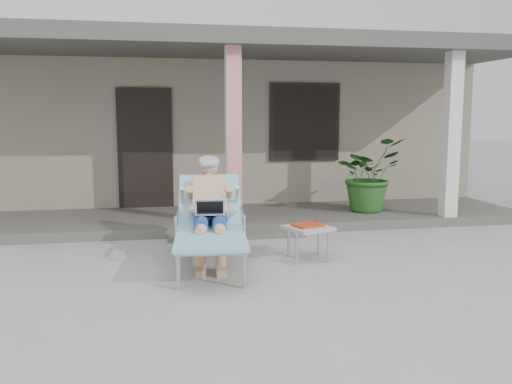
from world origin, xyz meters
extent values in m
plane|color=#9E9E99|center=(0.00, 0.00, 0.00)|extent=(60.00, 60.00, 0.00)
cube|color=gray|center=(0.00, 6.50, 1.50)|extent=(10.00, 5.00, 3.00)
cube|color=#474442|center=(0.00, 6.50, 3.15)|extent=(10.40, 5.40, 0.30)
cube|color=black|center=(-1.30, 3.97, 1.20)|extent=(0.95, 0.06, 2.10)
cube|color=black|center=(1.60, 3.97, 1.65)|extent=(1.20, 0.06, 1.30)
cube|color=black|center=(1.60, 3.96, 1.65)|extent=(1.32, 0.05, 1.42)
cube|color=#605B56|center=(0.00, 3.00, 0.07)|extent=(10.00, 2.00, 0.15)
cube|color=red|center=(0.00, 2.15, 1.45)|extent=(0.22, 0.22, 2.61)
cube|color=silver|center=(3.50, 2.15, 1.45)|extent=(0.22, 0.22, 2.61)
cube|color=#474442|center=(0.00, 3.00, 2.88)|extent=(10.00, 2.30, 0.24)
cube|color=#605B56|center=(0.00, 1.85, 0.04)|extent=(2.00, 0.30, 0.07)
cylinder|color=#B7B7BC|center=(-0.94, -0.38, 0.20)|extent=(0.05, 0.05, 0.40)
cylinder|color=#B7B7BC|center=(-0.28, -0.45, 0.20)|extent=(0.05, 0.05, 0.40)
cylinder|color=#B7B7BC|center=(-0.81, 0.99, 0.20)|extent=(0.05, 0.05, 0.40)
cylinder|color=#B7B7BC|center=(-0.15, 0.93, 0.20)|extent=(0.05, 0.05, 0.40)
cube|color=#B7B7BC|center=(-0.56, 0.08, 0.41)|extent=(0.79, 1.36, 0.03)
cube|color=#94E5E2|center=(-0.56, 0.08, 0.44)|extent=(0.89, 1.41, 0.04)
cube|color=#B7B7BC|center=(-0.47, 1.03, 0.66)|extent=(0.72, 0.68, 0.53)
cube|color=#94E5E2|center=(-0.47, 1.03, 0.70)|extent=(0.83, 0.77, 0.60)
cylinder|color=#ACACAF|center=(-0.44, 1.33, 1.17)|extent=(0.28, 0.29, 0.14)
cube|color=silver|center=(-0.52, 0.55, 0.62)|extent=(0.38, 0.28, 0.25)
cube|color=#A5A6A1|center=(0.69, 0.54, 0.40)|extent=(0.64, 0.64, 0.04)
cylinder|color=#B7B7BC|center=(0.49, 0.34, 0.19)|extent=(0.04, 0.04, 0.38)
cylinder|color=#B7B7BC|center=(0.89, 0.34, 0.19)|extent=(0.04, 0.04, 0.38)
cylinder|color=#B7B7BC|center=(0.49, 0.73, 0.19)|extent=(0.04, 0.04, 0.38)
cylinder|color=#B7B7BC|center=(0.89, 0.73, 0.19)|extent=(0.04, 0.04, 0.38)
cube|color=#B03512|center=(0.69, 0.54, 0.43)|extent=(0.41, 0.36, 0.03)
cube|color=black|center=(0.69, 0.66, 0.43)|extent=(0.33, 0.14, 0.03)
imported|color=#26591E|center=(2.42, 2.88, 0.78)|extent=(1.43, 1.35, 1.25)
camera|label=1|loc=(-1.16, -5.76, 1.76)|focal=38.00mm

